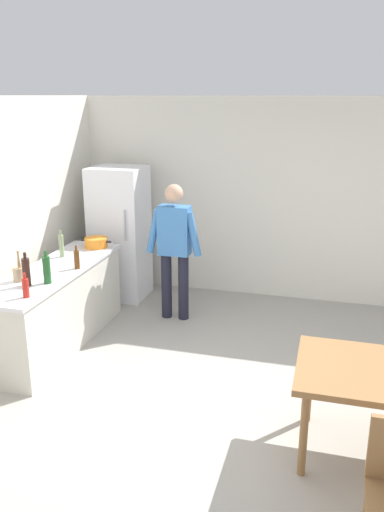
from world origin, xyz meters
name	(u,v)px	position (x,y,z in m)	size (l,w,h in m)	color
ground_plane	(216,409)	(0.00, 0.00, 0.00)	(14.00, 14.00, 0.00)	#9E998E
wall_back	(266,200)	(0.00, 3.00, 1.35)	(6.40, 0.12, 2.70)	silver
kitchen_counter	(57,307)	(-2.00, 0.80, 0.45)	(0.64, 2.20, 0.90)	beige
refrigerator	(120,233)	(-1.90, 2.40, 0.90)	(0.70, 0.67, 1.80)	white
person	(174,243)	(-0.95, 1.85, 0.98)	(0.70, 0.22, 1.70)	#1E1E2D
cooking_pot	(96,242)	(-1.92, 1.69, 0.96)	(0.40, 0.28, 0.12)	orange
utensil_jar	(19,274)	(-2.14, 0.35, 0.98)	(0.11, 0.11, 0.32)	tan
bottle_sauce_red	(26,288)	(-1.82, -0.02, 1.00)	(0.06, 0.06, 0.24)	#B22319
bottle_beer_brown	(77,259)	(-1.75, 0.87, 1.01)	(0.06, 0.06, 0.26)	#5B3314
bottle_wine_dark	(26,272)	(-1.98, 0.26, 1.05)	(0.08, 0.08, 0.34)	black
bottle_wine_green	(47,269)	(-1.82, 0.37, 1.05)	(0.08, 0.08, 0.34)	#1E5123
bottle_vinegar_tall	(61,246)	(-2.12, 1.21, 1.04)	(0.06, 0.06, 0.32)	gray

